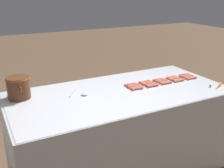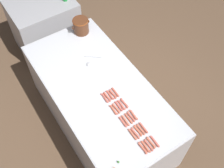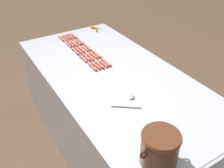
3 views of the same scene
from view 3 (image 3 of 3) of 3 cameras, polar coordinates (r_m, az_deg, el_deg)
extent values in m
plane|color=brown|center=(2.84, 0.40, -13.52)|extent=(20.00, 20.00, 0.00)
cube|color=#BCBCC1|center=(2.52, 0.45, -6.58)|extent=(1.09, 2.25, 0.91)
cube|color=silver|center=(2.25, 0.50, 2.23)|extent=(1.07, 2.20, 0.00)
cylinder|color=#CD614C|center=(2.99, -8.62, 10.70)|extent=(0.03, 0.13, 0.02)
sphere|color=#CD614C|center=(3.05, -9.06, 11.12)|extent=(0.02, 0.02, 0.02)
sphere|color=#CD614C|center=(2.94, -8.15, 10.28)|extent=(0.02, 0.02, 0.02)
cylinder|color=#C3654D|center=(2.84, -7.08, 9.48)|extent=(0.03, 0.13, 0.02)
sphere|color=#C3654D|center=(2.89, -7.66, 9.92)|extent=(0.02, 0.02, 0.02)
sphere|color=#C3654D|center=(2.79, -6.48, 9.03)|extent=(0.02, 0.02, 0.02)
cylinder|color=#CD604F|center=(2.69, -5.38, 8.14)|extent=(0.03, 0.13, 0.02)
sphere|color=#CD604F|center=(2.74, -6.03, 8.63)|extent=(0.02, 0.02, 0.02)
sphere|color=#CD604F|center=(2.64, -4.71, 7.64)|extent=(0.02, 0.02, 0.02)
cylinder|color=#C85F49|center=(2.55, -3.40, 6.63)|extent=(0.03, 0.13, 0.02)
sphere|color=#C85F49|center=(2.59, -4.18, 7.16)|extent=(0.02, 0.02, 0.02)
sphere|color=#C85F49|center=(2.50, -2.60, 6.08)|extent=(0.02, 0.02, 0.02)
cylinder|color=#C45E50|center=(2.40, -1.27, 4.82)|extent=(0.03, 0.13, 0.02)
sphere|color=#C45E50|center=(2.44, -2.13, 5.42)|extent=(0.02, 0.02, 0.02)
sphere|color=#C45E50|center=(2.35, -0.37, 4.19)|extent=(0.02, 0.02, 0.02)
cylinder|color=#C96348|center=(2.98, -9.31, 10.58)|extent=(0.03, 0.13, 0.02)
sphere|color=#C96348|center=(3.04, -9.88, 10.96)|extent=(0.02, 0.02, 0.02)
sphere|color=#C96348|center=(2.93, -8.73, 10.18)|extent=(0.02, 0.02, 0.02)
cylinder|color=#C25F4F|center=(2.83, -7.79, 9.34)|extent=(0.03, 0.13, 0.02)
sphere|color=#C25F4F|center=(2.88, -8.28, 9.80)|extent=(0.02, 0.02, 0.02)
sphere|color=#C25F4F|center=(2.77, -7.28, 8.86)|extent=(0.02, 0.02, 0.02)
cylinder|color=#C16751|center=(2.68, -6.04, 7.98)|extent=(0.03, 0.13, 0.02)
sphere|color=#C16751|center=(2.73, -6.72, 8.46)|extent=(0.02, 0.02, 0.02)
sphere|color=#C16751|center=(2.63, -5.34, 7.48)|extent=(0.02, 0.02, 0.02)
cylinder|color=#C26149|center=(2.53, -4.18, 6.42)|extent=(0.03, 0.13, 0.02)
sphere|color=#C26149|center=(2.58, -4.79, 7.01)|extent=(0.02, 0.02, 0.02)
sphere|color=#C26149|center=(2.48, -3.54, 5.82)|extent=(0.02, 0.02, 0.02)
cylinder|color=#C25F4C|center=(2.38, -2.02, 4.60)|extent=(0.03, 0.13, 0.02)
sphere|color=#C25F4C|center=(2.43, -2.73, 5.25)|extent=(0.02, 0.02, 0.02)
sphere|color=#C25F4C|center=(2.33, -1.28, 3.92)|extent=(0.02, 0.02, 0.02)
cylinder|color=#C25F50|center=(2.98, -9.95, 10.43)|extent=(0.03, 0.13, 0.02)
sphere|color=#C25F50|center=(3.03, -10.38, 10.85)|extent=(0.02, 0.02, 0.02)
sphere|color=#C25F50|center=(2.92, -9.51, 10.00)|extent=(0.02, 0.02, 0.02)
cylinder|color=#CA6347|center=(2.81, -8.45, 9.09)|extent=(0.03, 0.13, 0.02)
sphere|color=#CA6347|center=(2.86, -8.91, 9.56)|extent=(0.02, 0.02, 0.02)
sphere|color=#CA6347|center=(2.75, -7.98, 8.59)|extent=(0.02, 0.02, 0.02)
cylinder|color=#C26049|center=(2.66, -6.86, 7.74)|extent=(0.02, 0.13, 0.02)
sphere|color=#C26049|center=(2.71, -7.46, 8.25)|extent=(0.02, 0.02, 0.02)
sphere|color=#C26049|center=(2.61, -6.23, 7.22)|extent=(0.02, 0.02, 0.02)
cylinder|color=#CC5A4E|center=(2.51, -4.85, 6.12)|extent=(0.03, 0.13, 0.02)
sphere|color=#CC5A4E|center=(2.56, -5.55, 6.69)|extent=(0.02, 0.02, 0.02)
sphere|color=#CC5A4E|center=(2.46, -4.12, 5.53)|extent=(0.02, 0.02, 0.02)
cylinder|color=#CC5D4C|center=(2.37, -2.78, 4.34)|extent=(0.03, 0.13, 0.02)
sphere|color=#CC5D4C|center=(2.41, -3.62, 4.96)|extent=(0.02, 0.02, 0.02)
sphere|color=#CC5D4C|center=(2.32, -1.91, 3.70)|extent=(0.02, 0.02, 0.02)
cylinder|color=#C0634A|center=(2.96, -10.56, 10.21)|extent=(0.03, 0.13, 0.02)
sphere|color=#C0634A|center=(3.01, -10.97, 10.63)|extent=(0.02, 0.02, 0.02)
sphere|color=#C0634A|center=(2.90, -10.13, 9.76)|extent=(0.02, 0.02, 0.02)
cylinder|color=#C56750|center=(2.80, -9.13, 8.95)|extent=(0.03, 0.13, 0.02)
sphere|color=#C56750|center=(2.85, -9.62, 9.41)|extent=(0.02, 0.02, 0.02)
sphere|color=#C56750|center=(2.75, -8.63, 8.46)|extent=(0.02, 0.02, 0.02)
cylinder|color=#C25F4F|center=(2.65, -7.52, 7.51)|extent=(0.03, 0.13, 0.02)
sphere|color=#C25F4F|center=(2.70, -8.06, 8.04)|extent=(0.02, 0.02, 0.02)
sphere|color=#C25F4F|center=(2.59, -6.97, 6.96)|extent=(0.02, 0.02, 0.02)
cylinder|color=#C86051|center=(2.50, -5.62, 5.94)|extent=(0.03, 0.13, 0.02)
sphere|color=#C86051|center=(2.55, -6.36, 6.49)|extent=(0.02, 0.02, 0.02)
sphere|color=#C86051|center=(2.45, -4.85, 5.36)|extent=(0.02, 0.02, 0.02)
cylinder|color=#C35E4C|center=(2.35, -3.64, 4.16)|extent=(0.03, 0.13, 0.02)
sphere|color=#C35E4C|center=(2.41, -4.30, 4.84)|extent=(0.02, 0.02, 0.02)
sphere|color=#C35E4C|center=(2.30, -2.96, 3.46)|extent=(0.02, 0.02, 0.02)
cylinder|color=#CD5E51|center=(2.95, -11.39, 10.07)|extent=(0.03, 0.13, 0.02)
sphere|color=#CD5E51|center=(3.01, -11.88, 10.47)|extent=(0.02, 0.02, 0.02)
sphere|color=#CD5E51|center=(2.90, -10.88, 9.65)|extent=(0.02, 0.02, 0.02)
cylinder|color=#C05A47|center=(2.79, -9.80, 8.77)|extent=(0.03, 0.13, 0.02)
sphere|color=#C05A47|center=(2.84, -10.34, 9.22)|extent=(0.02, 0.02, 0.02)
sphere|color=#C05A47|center=(2.73, -9.24, 8.30)|extent=(0.02, 0.02, 0.02)
cylinder|color=#C4634E|center=(2.63, -8.21, 7.27)|extent=(0.03, 0.13, 0.02)
sphere|color=#C4634E|center=(2.68, -8.86, 7.77)|extent=(0.02, 0.02, 0.02)
sphere|color=#C4634E|center=(2.58, -7.53, 6.75)|extent=(0.02, 0.02, 0.02)
cylinder|color=#C15949|center=(2.48, -6.45, 5.68)|extent=(0.03, 0.13, 0.02)
sphere|color=#C15949|center=(2.53, -7.03, 6.28)|extent=(0.02, 0.02, 0.02)
sphere|color=#C15949|center=(2.43, -5.85, 5.05)|extent=(0.02, 0.02, 0.02)
cylinder|color=#C25A47|center=(2.34, -4.42, 3.87)|extent=(0.03, 0.13, 0.02)
sphere|color=#C25A47|center=(2.39, -5.16, 4.53)|extent=(0.02, 0.02, 0.02)
sphere|color=#C25A47|center=(2.29, -3.65, 3.19)|extent=(0.02, 0.02, 0.02)
cylinder|color=#562D19|center=(1.47, 10.69, -14.11)|extent=(0.21, 0.21, 0.21)
torus|color=brown|center=(1.40, 11.10, -11.58)|extent=(0.22, 0.22, 0.03)
torus|color=#562D19|center=(1.51, 13.91, -11.82)|extent=(0.06, 0.01, 0.06)
torus|color=#562D19|center=(1.41, 7.37, -15.39)|extent=(0.06, 0.01, 0.06)
cylinder|color=#B7B7BC|center=(1.87, 3.12, -5.17)|extent=(0.18, 0.14, 0.01)
ellipsoid|color=#B7B7BC|center=(1.97, 4.37, -2.82)|extent=(0.08, 0.09, 0.02)
cone|color=orange|center=(3.17, -3.47, 12.51)|extent=(0.11, 0.16, 0.03)
sphere|color=#387F2D|center=(3.10, -3.47, 11.93)|extent=(0.02, 0.02, 0.02)
camera|label=1|loc=(3.29, 55.48, 17.35)|focal=43.41mm
camera|label=2|loc=(4.13, -2.38, 55.83)|focal=44.23mm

